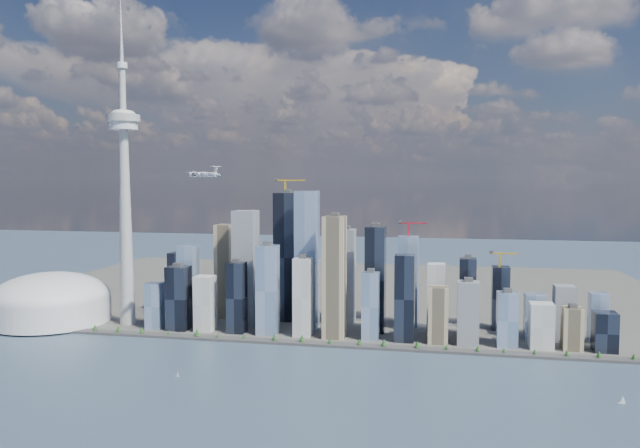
% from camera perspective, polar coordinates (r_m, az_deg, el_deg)
% --- Properties ---
extents(ground, '(4000.00, 4000.00, 0.00)m').
position_cam_1_polar(ground, '(749.99, -7.96, -15.67)').
color(ground, '#313E56').
rests_on(ground, ground).
extents(seawall, '(1100.00, 22.00, 4.00)m').
position_cam_1_polar(seawall, '(977.85, -3.01, -10.75)').
color(seawall, '#383838').
rests_on(seawall, ground).
extents(land, '(1400.00, 900.00, 3.00)m').
position_cam_1_polar(land, '(1407.82, 1.59, -6.12)').
color(land, '#4C4C47').
rests_on(land, ground).
extents(shoreline_trees, '(960.53, 7.20, 8.80)m').
position_cam_1_polar(shoreline_trees, '(976.12, -3.01, -10.36)').
color(shoreline_trees, '#3F2D1E').
rests_on(shoreline_trees, seawall).
extents(skyscraper_cluster, '(736.00, 142.00, 251.51)m').
position_cam_1_polar(skyscraper_cluster, '(1032.09, 1.41, -5.63)').
color(skyscraper_cluster, black).
rests_on(skyscraper_cluster, land).
extents(needle_tower, '(56.00, 56.00, 550.50)m').
position_cam_1_polar(needle_tower, '(1112.47, -17.42, 3.07)').
color(needle_tower, '#999994').
rests_on(needle_tower, land).
extents(dome_stadium, '(200.00, 200.00, 86.00)m').
position_cam_1_polar(dome_stadium, '(1197.57, -23.36, -6.47)').
color(dome_stadium, silver).
rests_on(dome_stadium, land).
extents(airplane, '(61.16, 54.86, 15.60)m').
position_cam_1_polar(airplane, '(929.30, -10.58, 4.50)').
color(airplane, silver).
rests_on(airplane, ground).
extents(sailboat_west, '(5.95, 2.72, 8.24)m').
position_cam_1_polar(sailboat_west, '(843.48, -12.89, -13.27)').
color(sailboat_west, white).
rests_on(sailboat_west, ground).
extents(sailboat_east, '(7.38, 2.17, 10.26)m').
position_cam_1_polar(sailboat_east, '(808.62, 25.92, -14.32)').
color(sailboat_east, white).
rests_on(sailboat_east, ground).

